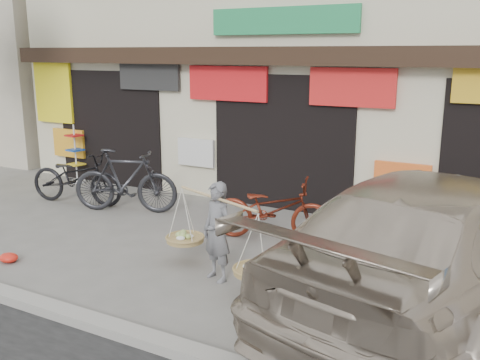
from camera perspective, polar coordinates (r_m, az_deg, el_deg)
The scene contains 10 objects.
ground at distance 8.13m, azimuth -6.00°, elevation -9.16°, with size 70.00×70.00×0.00m, color slate.
kerb at distance 6.72m, azimuth -16.01°, elevation -14.18°, with size 70.00×0.25×0.12m, color gray.
shophouse_block at distance 13.29m, azimuth 10.01°, elevation 14.70°, with size 14.00×6.32×7.00m.
street_vendor at distance 7.44m, azimuth -2.45°, elevation -6.03°, with size 2.03×1.12×1.41m.
bike_0 at distance 11.71m, azimuth -17.04°, elevation 0.28°, with size 0.75×2.15×1.13m, color black.
bike_1 at distance 10.84m, azimuth -12.14°, elevation -0.08°, with size 0.60×2.12×1.27m, color #252529.
bike_2 at distance 9.04m, azimuth 3.42°, elevation -3.15°, with size 0.71×2.05×1.08m, color #601E10.
suv at distance 7.04m, azimuth 20.93°, elevation -6.21°, with size 3.72×6.32×1.72m.
display_rack at distance 13.67m, azimuth -17.11°, elevation 2.14°, with size 0.39×0.39×1.42m.
red_bag at distance 8.95m, azimuth -23.45°, elevation -7.61°, with size 0.31×0.25×0.14m, color red.
Camera 1 is at (4.31, -6.15, 3.12)m, focal length 40.00 mm.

